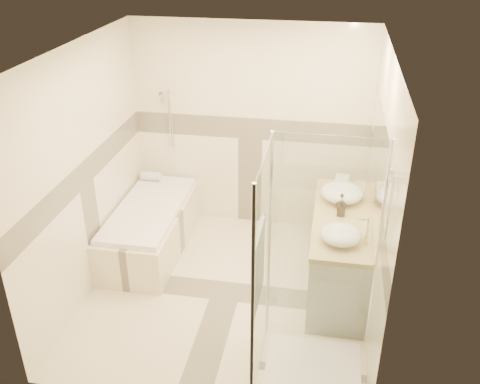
% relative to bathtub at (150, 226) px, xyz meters
% --- Properties ---
extents(room, '(2.82, 3.02, 2.52)m').
position_rel_bathtub_xyz_m(room, '(1.08, -0.64, 0.95)').
color(room, beige).
rests_on(room, ground).
extents(bathtub, '(0.75, 1.70, 0.56)m').
position_rel_bathtub_xyz_m(bathtub, '(0.00, 0.00, 0.00)').
color(bathtub, beige).
rests_on(bathtub, ground).
extents(vanity, '(0.58, 1.62, 0.85)m').
position_rel_bathtub_xyz_m(vanity, '(2.15, -0.35, 0.12)').
color(vanity, silver).
rests_on(vanity, ground).
extents(shower_enclosure, '(0.96, 0.93, 2.04)m').
position_rel_bathtub_xyz_m(shower_enclosure, '(1.86, -1.62, 0.20)').
color(shower_enclosure, beige).
rests_on(shower_enclosure, ground).
extents(vessel_sink_near, '(0.44, 0.44, 0.18)m').
position_rel_bathtub_xyz_m(vessel_sink_near, '(2.13, -0.01, 0.63)').
color(vessel_sink_near, white).
rests_on(vessel_sink_near, vanity).
extents(vessel_sink_far, '(0.38, 0.38, 0.15)m').
position_rel_bathtub_xyz_m(vessel_sink_far, '(2.13, -0.83, 0.62)').
color(vessel_sink_far, white).
rests_on(vessel_sink_far, vanity).
extents(faucet_near, '(0.10, 0.03, 0.25)m').
position_rel_bathtub_xyz_m(faucet_near, '(2.35, -0.01, 0.69)').
color(faucet_near, silver).
rests_on(faucet_near, vanity).
extents(faucet_far, '(0.11, 0.03, 0.28)m').
position_rel_bathtub_xyz_m(faucet_far, '(2.35, -0.83, 0.70)').
color(faucet_far, silver).
rests_on(faucet_far, vanity).
extents(amenity_bottle_a, '(0.08, 0.09, 0.17)m').
position_rel_bathtub_xyz_m(amenity_bottle_a, '(2.13, -0.34, 0.63)').
color(amenity_bottle_a, black).
rests_on(amenity_bottle_a, vanity).
extents(amenity_bottle_b, '(0.15, 0.15, 0.16)m').
position_rel_bathtub_xyz_m(amenity_bottle_b, '(2.13, -0.19, 0.62)').
color(amenity_bottle_b, black).
rests_on(amenity_bottle_b, vanity).
extents(folded_towels, '(0.17, 0.25, 0.08)m').
position_rel_bathtub_xyz_m(folded_towels, '(2.13, 0.35, 0.58)').
color(folded_towels, silver).
rests_on(folded_towels, vanity).
extents(rolled_towel, '(0.25, 0.11, 0.11)m').
position_rel_bathtub_xyz_m(rolled_towel, '(-0.19, 0.66, 0.31)').
color(rolled_towel, silver).
rests_on(rolled_towel, bathtub).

